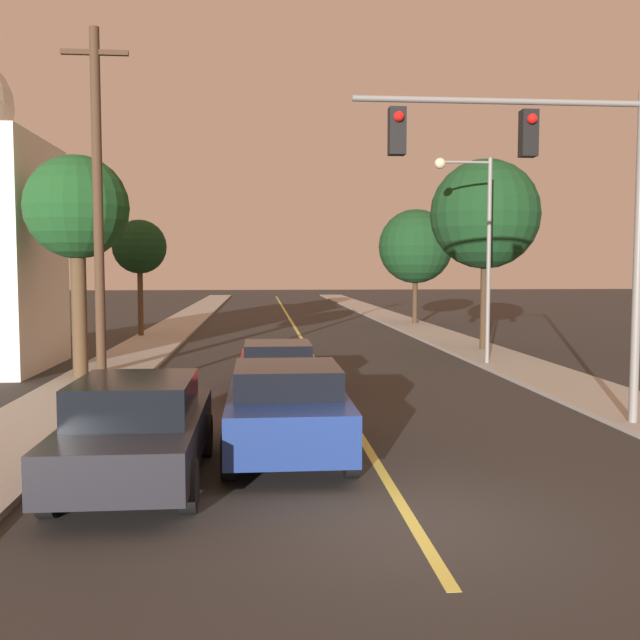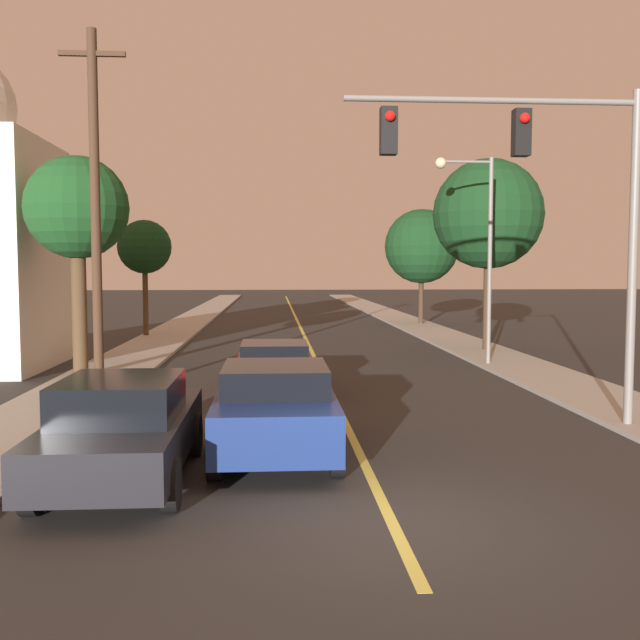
# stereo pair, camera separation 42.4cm
# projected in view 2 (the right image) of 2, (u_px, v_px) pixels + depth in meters

# --- Properties ---
(ground_plane) EXTENTS (200.00, 200.00, 0.00)m
(ground_plane) POSITION_uv_depth(u_px,v_px,m) (392.00, 523.00, 9.10)
(ground_plane) COLOR #2D2B28
(road_surface) EXTENTS (10.51, 80.00, 0.01)m
(road_surface) POSITION_uv_depth(u_px,v_px,m) (297.00, 320.00, 44.93)
(road_surface) COLOR #2D2B28
(road_surface) RESTS_ON ground
(sidewalk_left) EXTENTS (2.50, 80.00, 0.12)m
(sidewalk_left) POSITION_uv_depth(u_px,v_px,m) (193.00, 320.00, 44.49)
(sidewalk_left) COLOR #9E998E
(sidewalk_left) RESTS_ON ground
(sidewalk_right) EXTENTS (2.50, 80.00, 0.12)m
(sidewalk_right) POSITION_uv_depth(u_px,v_px,m) (399.00, 319.00, 45.35)
(sidewalk_right) COLOR #9E998E
(sidewalk_right) RESTS_ON ground
(car_near_lane_front) EXTENTS (2.12, 4.46, 1.61)m
(car_near_lane_front) POSITION_uv_depth(u_px,v_px,m) (275.00, 408.00, 12.32)
(car_near_lane_front) COLOR navy
(car_near_lane_front) RESTS_ON ground
(car_near_lane_second) EXTENTS (2.06, 4.34, 1.33)m
(car_near_lane_second) POSITION_uv_depth(u_px,v_px,m) (274.00, 365.00, 18.68)
(car_near_lane_second) COLOR red
(car_near_lane_second) RESTS_ON ground
(car_outer_lane_front) EXTENTS (2.03, 4.68, 1.62)m
(car_outer_lane_front) POSITION_uv_depth(u_px,v_px,m) (123.00, 428.00, 10.80)
(car_outer_lane_front) COLOR black
(car_outer_lane_front) RESTS_ON ground
(traffic_signal_mast) EXTENTS (5.89, 0.42, 6.63)m
(traffic_signal_mast) POSITION_uv_depth(u_px,v_px,m) (543.00, 184.00, 13.95)
(traffic_signal_mast) COLOR slate
(traffic_signal_mast) RESTS_ON ground
(streetlamp_right) EXTENTS (1.92, 0.36, 6.73)m
(streetlamp_right) POSITION_uv_depth(u_px,v_px,m) (476.00, 231.00, 23.25)
(streetlamp_right) COLOR slate
(streetlamp_right) RESTS_ON ground
(utility_pole_left) EXTENTS (1.60, 0.24, 8.93)m
(utility_pole_left) POSITION_uv_depth(u_px,v_px,m) (95.00, 207.00, 17.52)
(utility_pole_left) COLOR #422D1E
(utility_pole_left) RESTS_ON ground
(tree_left_near) EXTENTS (2.51, 2.51, 5.39)m
(tree_left_near) POSITION_uv_depth(u_px,v_px,m) (145.00, 247.00, 33.24)
(tree_left_near) COLOR #4C3823
(tree_left_near) RESTS_ON ground
(tree_left_far) EXTENTS (2.95, 2.95, 6.36)m
(tree_left_far) POSITION_uv_depth(u_px,v_px,m) (77.00, 210.00, 20.45)
(tree_left_far) COLOR #4C3823
(tree_left_far) RESTS_ON ground
(tree_right_near) EXTENTS (4.20, 4.20, 7.32)m
(tree_right_near) POSITION_uv_depth(u_px,v_px,m) (488.00, 214.00, 27.25)
(tree_right_near) COLOR #3D2B1C
(tree_right_near) RESTS_ON ground
(tree_right_far) EXTENTS (4.21, 4.21, 6.50)m
(tree_right_far) POSITION_uv_depth(u_px,v_px,m) (422.00, 246.00, 40.49)
(tree_right_far) COLOR #3D2B1C
(tree_right_far) RESTS_ON ground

